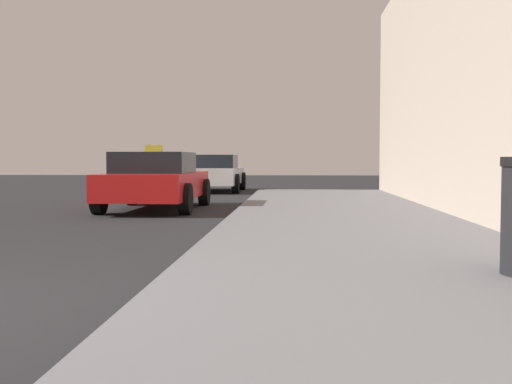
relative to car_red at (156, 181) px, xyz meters
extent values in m
cube|color=slate|center=(3.93, -9.49, -0.57)|extent=(4.00, 32.00, 0.15)
cube|color=red|center=(0.00, 0.05, -0.10)|extent=(1.77, 4.15, 0.55)
cube|color=black|center=(0.00, -0.16, 0.40)|extent=(1.56, 1.87, 0.45)
cube|color=yellow|center=(0.00, -0.16, 0.70)|extent=(0.36, 0.14, 0.16)
cylinder|color=black|center=(-0.88, 1.37, -0.33)|extent=(0.22, 0.64, 0.64)
cylinder|color=black|center=(0.88, 1.37, -0.33)|extent=(0.22, 0.64, 0.64)
cylinder|color=black|center=(-0.88, -1.28, -0.33)|extent=(0.22, 0.64, 0.64)
cylinder|color=black|center=(0.88, -1.28, -0.33)|extent=(0.22, 0.64, 0.64)
cube|color=white|center=(0.28, 7.99, -0.10)|extent=(1.77, 4.11, 0.55)
cube|color=black|center=(0.28, 7.78, 0.40)|extent=(1.56, 1.85, 0.45)
cylinder|color=black|center=(-0.61, 9.30, -0.33)|extent=(0.22, 0.64, 0.64)
cylinder|color=black|center=(1.16, 9.30, -0.33)|extent=(0.22, 0.64, 0.64)
cylinder|color=black|center=(-0.61, 6.67, -0.33)|extent=(0.22, 0.64, 0.64)
cylinder|color=black|center=(1.16, 6.67, -0.33)|extent=(0.22, 0.64, 0.64)
camera|label=1|loc=(3.04, -13.73, 0.46)|focal=44.14mm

